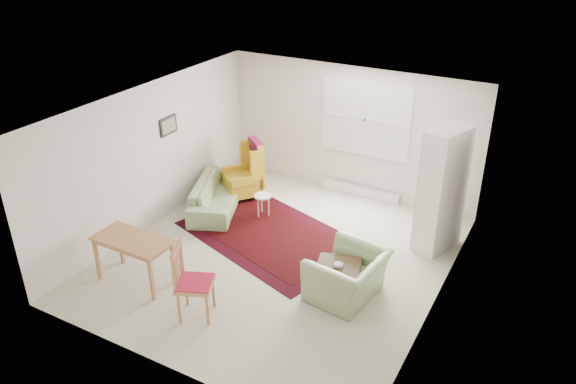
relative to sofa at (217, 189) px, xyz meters
The scene contains 10 objects.
room 2.20m from the sofa, 21.60° to the right, with size 5.04×5.54×2.51m.
rug 1.51m from the sofa, 17.26° to the right, with size 3.01×1.94×0.03m, color black, non-canonical shape.
sofa is the anchor object (origin of this frame).
armchair 3.46m from the sofa, 22.77° to the right, with size 1.06×0.93×0.83m, color #859F6A.
wingback_chair 0.64m from the sofa, 73.66° to the left, with size 0.65×0.69×1.13m, color gold, non-canonical shape.
coffee_table 3.37m from the sofa, 24.39° to the right, with size 0.61×0.61×0.50m, color #3F2A13, non-canonical shape.
stool 0.93m from the sofa, ahead, with size 0.31×0.31×0.42m, color white, non-canonical shape.
cabinet 4.05m from the sofa, ahead, with size 0.43×0.83×2.07m, color white, non-canonical shape.
desk 2.53m from the sofa, 83.53° to the right, with size 1.16×0.58×0.73m, color #B17747, non-canonical shape.
desk_chair 3.14m from the sofa, 60.12° to the right, with size 0.47×0.47×1.09m, color #B17747, non-canonical shape.
Camera 1 is at (3.76, -6.56, 5.01)m, focal length 35.00 mm.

